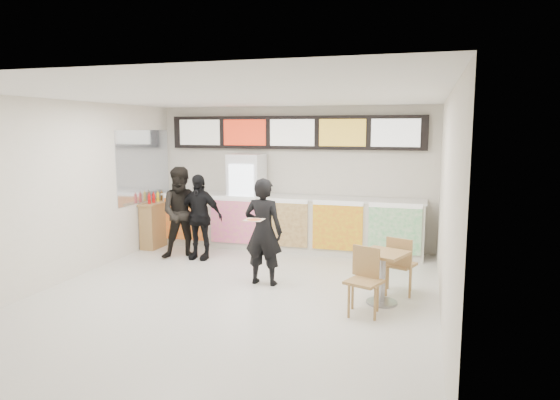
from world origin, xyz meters
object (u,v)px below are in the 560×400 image
at_px(customer_main, 263,232).
at_px(customer_left, 183,213).
at_px(drinks_fridge, 247,201).
at_px(service_counter, 289,223).
at_px(condiment_ledge, 156,224).
at_px(customer_mid, 199,217).
at_px(cafe_table, 383,268).

xyz_separation_m(customer_main, customer_left, (-2.03, 1.12, 0.03)).
bearing_deg(drinks_fridge, customer_main, -64.02).
relative_size(service_counter, customer_main, 3.17).
bearing_deg(condiment_ledge, customer_left, -34.96).
height_order(drinks_fridge, customer_main, drinks_fridge).
bearing_deg(customer_mid, condiment_ledge, 153.41).
relative_size(drinks_fridge, customer_main, 1.14).
bearing_deg(drinks_fridge, condiment_ledge, -163.44).
xyz_separation_m(cafe_table, condiment_ledge, (-5.01, 2.23, -0.04)).
bearing_deg(customer_main, customer_left, -26.38).
relative_size(service_counter, drinks_fridge, 2.78).
xyz_separation_m(customer_left, customer_mid, (0.31, 0.06, -0.07)).
relative_size(customer_main, condiment_ledge, 1.52).
xyz_separation_m(customer_main, condiment_ledge, (-3.06, 1.84, -0.38)).
bearing_deg(cafe_table, customer_mid, 178.18).
xyz_separation_m(service_counter, customer_mid, (-1.48, -1.20, 0.26)).
distance_m(customer_mid, cafe_table, 4.00).
bearing_deg(customer_left, condiment_ledge, 120.70).
bearing_deg(condiment_ledge, customer_main, -31.06).
height_order(service_counter, customer_left, customer_left).
height_order(customer_mid, cafe_table, customer_mid).
bearing_deg(cafe_table, drinks_fridge, 159.56).
bearing_deg(service_counter, customer_mid, -140.98).
relative_size(customer_mid, cafe_table, 1.03).
xyz_separation_m(service_counter, condiment_ledge, (-2.82, -0.54, -0.08)).
height_order(customer_left, cafe_table, customer_left).
distance_m(cafe_table, condiment_ledge, 5.48).
bearing_deg(customer_left, cafe_table, -45.20).
distance_m(customer_left, customer_mid, 0.32).
relative_size(customer_left, condiment_ledge, 1.56).
bearing_deg(service_counter, cafe_table, -51.82).
relative_size(customer_main, customer_mid, 1.05).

